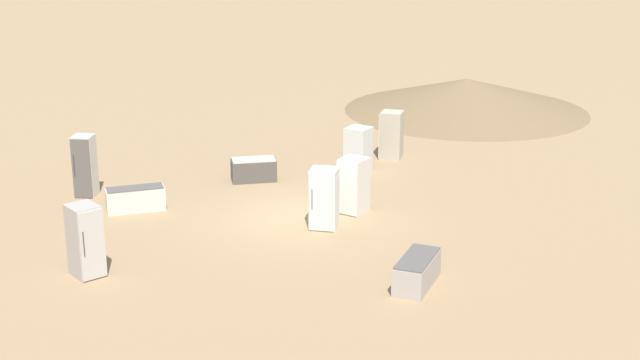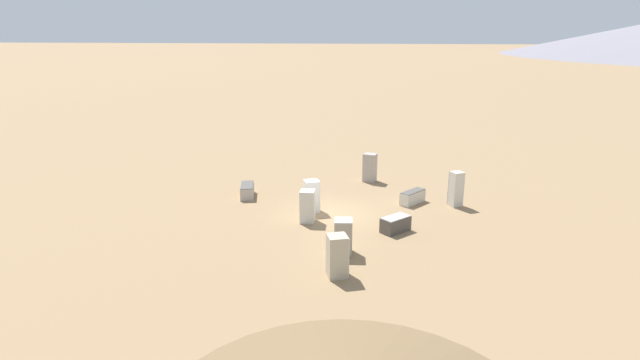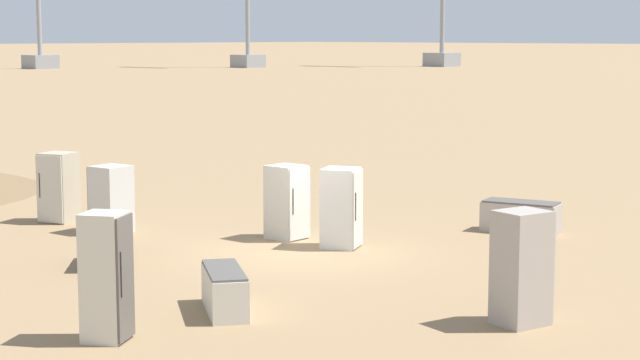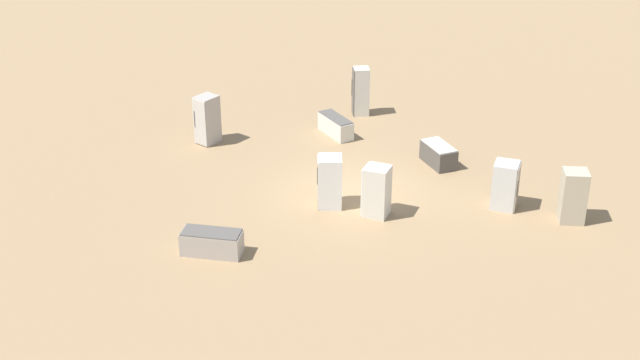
{
  "view_description": "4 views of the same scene",
  "coord_description": "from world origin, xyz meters",
  "px_view_note": "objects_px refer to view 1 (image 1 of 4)",
  "views": [
    {
      "loc": [
        -18.61,
        -15.45,
        8.74
      ],
      "look_at": [
        1.38,
        0.36,
        0.72
      ],
      "focal_mm": 50.0,
      "sensor_mm": 36.0,
      "label": 1
    },
    {
      "loc": [
        24.1,
        4.1,
        8.98
      ],
      "look_at": [
        0.18,
        -0.52,
        1.86
      ],
      "focal_mm": 28.0,
      "sensor_mm": 36.0,
      "label": 2
    },
    {
      "loc": [
        -15.53,
        15.16,
        4.47
      ],
      "look_at": [
        -0.68,
        0.05,
        1.59
      ],
      "focal_mm": 60.0,
      "sensor_mm": 36.0,
      "label": 3
    },
    {
      "loc": [
        10.75,
        -23.48,
        13.24
      ],
      "look_at": [
        -0.4,
        -1.39,
        1.03
      ],
      "focal_mm": 50.0,
      "sensor_mm": 36.0,
      "label": 4
    }
  ],
  "objects_px": {
    "discarded_fridge_5": "(353,185)",
    "discarded_fridge_3": "(359,150)",
    "discarded_fridge_1": "(417,271)",
    "discarded_fridge_4": "(85,166)",
    "discarded_fridge_8": "(254,170)",
    "discarded_fridge_2": "(391,135)",
    "discarded_fridge_7": "(86,241)",
    "discarded_fridge_0": "(324,199)",
    "discarded_fridge_6": "(136,199)"
  },
  "relations": [
    {
      "from": "discarded_fridge_6",
      "to": "discarded_fridge_8",
      "type": "xyz_separation_m",
      "value": [
        4.33,
        -0.74,
        0.01
      ]
    },
    {
      "from": "discarded_fridge_3",
      "to": "discarded_fridge_4",
      "type": "relative_size",
      "value": 0.8
    },
    {
      "from": "discarded_fridge_5",
      "to": "discarded_fridge_8",
      "type": "relative_size",
      "value": 1.05
    },
    {
      "from": "discarded_fridge_0",
      "to": "discarded_fridge_6",
      "type": "relative_size",
      "value": 0.98
    },
    {
      "from": "discarded_fridge_5",
      "to": "discarded_fridge_4",
      "type": "bearing_deg",
      "value": 23.05
    },
    {
      "from": "discarded_fridge_0",
      "to": "discarded_fridge_4",
      "type": "bearing_deg",
      "value": -9.79
    },
    {
      "from": "discarded_fridge_4",
      "to": "discarded_fridge_8",
      "type": "xyz_separation_m",
      "value": [
        4.35,
        -3.01,
        -0.59
      ]
    },
    {
      "from": "discarded_fridge_2",
      "to": "discarded_fridge_6",
      "type": "xyz_separation_m",
      "value": [
        -9.35,
        2.73,
        -0.48
      ]
    },
    {
      "from": "discarded_fridge_2",
      "to": "discarded_fridge_4",
      "type": "bearing_deg",
      "value": 129.38
    },
    {
      "from": "discarded_fridge_4",
      "to": "discarded_fridge_8",
      "type": "distance_m",
      "value": 5.32
    },
    {
      "from": "discarded_fridge_5",
      "to": "discarded_fridge_7",
      "type": "relative_size",
      "value": 0.91
    },
    {
      "from": "discarded_fridge_6",
      "to": "discarded_fridge_7",
      "type": "bearing_deg",
      "value": -21.11
    },
    {
      "from": "discarded_fridge_6",
      "to": "discarded_fridge_7",
      "type": "xyz_separation_m",
      "value": [
        -3.86,
        -2.75,
        0.54
      ]
    },
    {
      "from": "discarded_fridge_5",
      "to": "discarded_fridge_2",
      "type": "bearing_deg",
      "value": -71.36
    },
    {
      "from": "discarded_fridge_1",
      "to": "discarded_fridge_7",
      "type": "height_order",
      "value": "discarded_fridge_7"
    },
    {
      "from": "discarded_fridge_2",
      "to": "discarded_fridge_8",
      "type": "xyz_separation_m",
      "value": [
        -5.02,
        1.99,
        -0.47
      ]
    },
    {
      "from": "discarded_fridge_1",
      "to": "discarded_fridge_4",
      "type": "xyz_separation_m",
      "value": [
        -0.62,
        11.64,
        0.6
      ]
    },
    {
      "from": "discarded_fridge_5",
      "to": "discarded_fridge_6",
      "type": "bearing_deg",
      "value": 32.42
    },
    {
      "from": "discarded_fridge_1",
      "to": "discarded_fridge_6",
      "type": "bearing_deg",
      "value": 167.51
    },
    {
      "from": "discarded_fridge_4",
      "to": "discarded_fridge_6",
      "type": "distance_m",
      "value": 2.35
    },
    {
      "from": "discarded_fridge_4",
      "to": "discarded_fridge_8",
      "type": "height_order",
      "value": "discarded_fridge_4"
    },
    {
      "from": "discarded_fridge_2",
      "to": "discarded_fridge_7",
      "type": "relative_size",
      "value": 0.93
    },
    {
      "from": "discarded_fridge_4",
      "to": "discarded_fridge_5",
      "type": "bearing_deg",
      "value": 175.41
    },
    {
      "from": "discarded_fridge_8",
      "to": "discarded_fridge_7",
      "type": "bearing_deg",
      "value": -35.76
    },
    {
      "from": "discarded_fridge_7",
      "to": "discarded_fridge_8",
      "type": "relative_size",
      "value": 1.15
    },
    {
      "from": "discarded_fridge_0",
      "to": "discarded_fridge_3",
      "type": "relative_size",
      "value": 1.11
    },
    {
      "from": "discarded_fridge_5",
      "to": "discarded_fridge_8",
      "type": "bearing_deg",
      "value": -10.82
    },
    {
      "from": "discarded_fridge_6",
      "to": "discarded_fridge_8",
      "type": "bearing_deg",
      "value": 113.73
    },
    {
      "from": "discarded_fridge_0",
      "to": "discarded_fridge_1",
      "type": "height_order",
      "value": "discarded_fridge_0"
    },
    {
      "from": "discarded_fridge_1",
      "to": "discarded_fridge_7",
      "type": "distance_m",
      "value": 8.0
    },
    {
      "from": "discarded_fridge_1",
      "to": "discarded_fridge_7",
      "type": "relative_size",
      "value": 1.04
    },
    {
      "from": "discarded_fridge_3",
      "to": "discarded_fridge_7",
      "type": "relative_size",
      "value": 0.85
    },
    {
      "from": "discarded_fridge_1",
      "to": "discarded_fridge_6",
      "type": "height_order",
      "value": "discarded_fridge_1"
    },
    {
      "from": "discarded_fridge_0",
      "to": "discarded_fridge_4",
      "type": "distance_m",
      "value": 7.85
    },
    {
      "from": "discarded_fridge_4",
      "to": "discarded_fridge_6",
      "type": "height_order",
      "value": "discarded_fridge_4"
    },
    {
      "from": "discarded_fridge_0",
      "to": "discarded_fridge_5",
      "type": "distance_m",
      "value": 1.55
    },
    {
      "from": "discarded_fridge_0",
      "to": "discarded_fridge_4",
      "type": "relative_size",
      "value": 0.88
    },
    {
      "from": "discarded_fridge_3",
      "to": "discarded_fridge_7",
      "type": "bearing_deg",
      "value": -98.19
    },
    {
      "from": "discarded_fridge_0",
      "to": "discarded_fridge_1",
      "type": "xyz_separation_m",
      "value": [
        -1.72,
        -4.15,
        -0.49
      ]
    },
    {
      "from": "discarded_fridge_1",
      "to": "discarded_fridge_5",
      "type": "bearing_deg",
      "value": 126.44
    },
    {
      "from": "discarded_fridge_4",
      "to": "discarded_fridge_8",
      "type": "bearing_deg",
      "value": -157.07
    },
    {
      "from": "discarded_fridge_1",
      "to": "discarded_fridge_4",
      "type": "relative_size",
      "value": 0.97
    },
    {
      "from": "discarded_fridge_7",
      "to": "discarded_fridge_3",
      "type": "bearing_deg",
      "value": -168.54
    },
    {
      "from": "discarded_fridge_7",
      "to": "discarded_fridge_6",
      "type": "bearing_deg",
      "value": -132.76
    },
    {
      "from": "discarded_fridge_4",
      "to": "discarded_fridge_7",
      "type": "bearing_deg",
      "value": 110.26
    },
    {
      "from": "discarded_fridge_5",
      "to": "discarded_fridge_3",
      "type": "bearing_deg",
      "value": -60.84
    },
    {
      "from": "discarded_fridge_2",
      "to": "discarded_fridge_5",
      "type": "distance_m",
      "value": 5.97
    },
    {
      "from": "discarded_fridge_2",
      "to": "discarded_fridge_3",
      "type": "bearing_deg",
      "value": 159.68
    },
    {
      "from": "discarded_fridge_4",
      "to": "discarded_fridge_1",
      "type": "bearing_deg",
      "value": 150.69
    },
    {
      "from": "discarded_fridge_2",
      "to": "discarded_fridge_7",
      "type": "xyz_separation_m",
      "value": [
        -13.21,
        -0.02,
        0.06
      ]
    }
  ]
}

